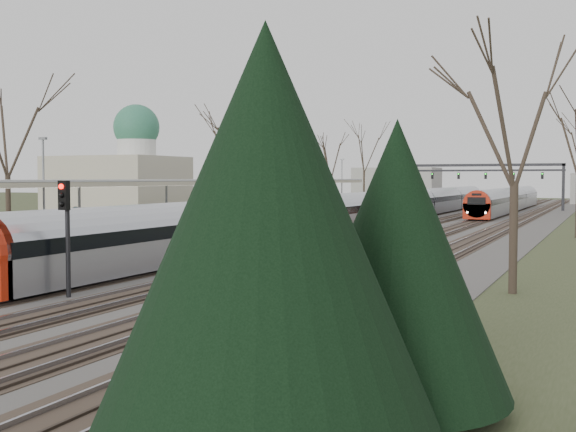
% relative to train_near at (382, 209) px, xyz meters
% --- Properties ---
extents(track_bed, '(24.00, 160.00, 0.22)m').
position_rel_train_near_xyz_m(track_bed, '(2.76, 4.96, -1.42)').
color(track_bed, '#474442').
rests_on(track_bed, ground).
extents(platform, '(3.50, 69.00, 1.00)m').
position_rel_train_near_xyz_m(platform, '(-6.55, -12.54, -0.98)').
color(platform, '#9E9B93').
rests_on(platform, ground).
extents(canopy, '(4.10, 50.00, 3.11)m').
position_rel_train_near_xyz_m(canopy, '(-6.55, -17.05, 2.45)').
color(canopy, slate).
rests_on(canopy, platform).
extents(dome_building, '(10.00, 8.00, 10.30)m').
position_rel_train_near_xyz_m(dome_building, '(-19.21, -12.04, 2.24)').
color(dome_building, beige).
rests_on(dome_building, ground).
extents(signal_gantry, '(21.00, 0.59, 6.08)m').
position_rel_train_near_xyz_m(signal_gantry, '(2.79, 34.95, 3.43)').
color(signal_gantry, black).
rests_on(signal_gantry, ground).
extents(evergreen_clump, '(5.90, 7.10, 6.50)m').
position_rel_train_near_xyz_m(evergreen_clump, '(14.42, -51.24, 1.79)').
color(evergreen_clump, '#2D231C').
rests_on(evergreen_clump, ground).
extents(tree_west_near, '(5.00, 5.00, 10.30)m').
position_rel_train_near_xyz_m(tree_west_near, '(-13.50, -30.04, 5.81)').
color(tree_west_near, '#2D231C').
rests_on(tree_west_near, ground).
extents(tree_west_far, '(5.50, 5.50, 11.33)m').
position_rel_train_near_xyz_m(tree_west_far, '(-14.50, -2.04, 6.54)').
color(tree_west_far, '#2D231C').
rests_on(tree_west_far, ground).
extents(tree_east_near, '(4.50, 4.50, 9.27)m').
position_rel_train_near_xyz_m(tree_east_near, '(15.50, -35.04, 5.08)').
color(tree_east_near, '#2D231C').
rests_on(tree_east_near, ground).
extents(train_near, '(2.62, 90.21, 3.05)m').
position_rel_train_near_xyz_m(train_near, '(0.00, 0.00, 0.00)').
color(train_near, '#A1A3AB').
rests_on(train_near, ground).
extents(train_far, '(2.62, 45.21, 3.05)m').
position_rel_train_near_xyz_m(train_far, '(7.00, 29.85, 0.00)').
color(train_far, '#A1A3AB').
rests_on(train_far, ground).
extents(passenger, '(0.50, 0.70, 1.78)m').
position_rel_train_near_xyz_m(passenger, '(-5.46, -33.52, 0.41)').
color(passenger, '#2C4C56').
rests_on(passenger, platform).
extents(signal_post, '(0.35, 0.45, 4.10)m').
position_rel_train_near_xyz_m(signal_post, '(1.75, -42.46, 1.25)').
color(signal_post, black).
rests_on(signal_post, ground).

